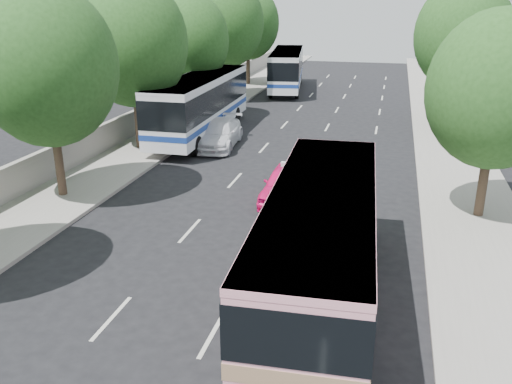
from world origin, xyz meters
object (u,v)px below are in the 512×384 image
(pink_bus, at_px, (321,236))
(tour_coach_front, at_px, (200,101))
(tour_coach_rear, at_px, (287,67))
(white_pickup, at_px, (219,134))
(pink_taxi, at_px, (287,183))

(pink_bus, bearing_deg, tour_coach_front, 116.28)
(pink_bus, relative_size, tour_coach_rear, 0.90)
(tour_coach_front, bearing_deg, pink_bus, -61.95)
(tour_coach_front, height_order, tour_coach_rear, tour_coach_front)
(pink_bus, xyz_separation_m, tour_coach_rear, (-7.97, 35.87, 0.00))
(pink_bus, xyz_separation_m, tour_coach_front, (-9.77, 17.68, 0.07))
(tour_coach_front, relative_size, tour_coach_rear, 1.01)
(white_pickup, bearing_deg, pink_taxi, -58.88)
(tour_coach_front, bearing_deg, pink_taxi, -53.84)
(white_pickup, distance_m, tour_coach_rear, 20.30)
(pink_bus, bearing_deg, tour_coach_rear, 99.89)
(pink_taxi, distance_m, tour_coach_rear, 28.44)
(pink_taxi, xyz_separation_m, white_pickup, (-5.50, 7.61, 0.00))
(white_pickup, xyz_separation_m, tour_coach_front, (-1.80, 2.07, 1.45))
(pink_taxi, distance_m, white_pickup, 9.39)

